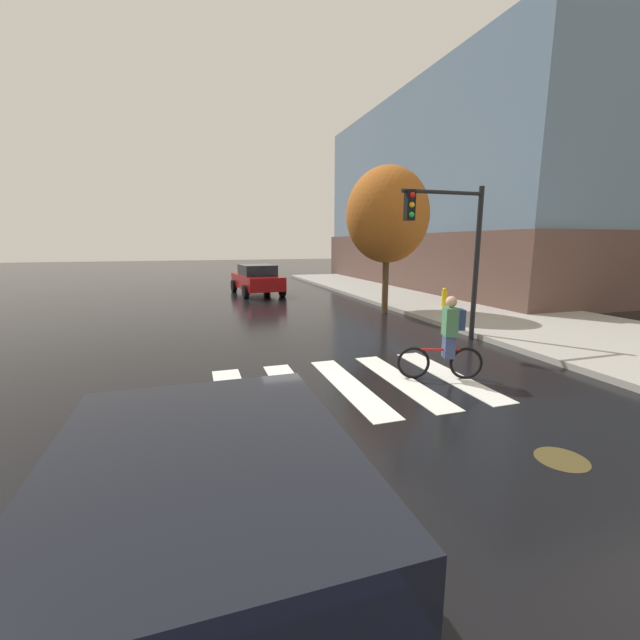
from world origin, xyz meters
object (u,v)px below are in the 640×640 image
Objects in this scene: manhole_cover at (562,459)px; street_tree_near at (387,215)px; traffic_light_near at (453,237)px; cyclist at (447,338)px; fire_hydrant at (444,297)px; sedan_mid at (257,279)px; sedan_near at (210,552)px.

street_tree_near is at bearing 75.27° from manhole_cover.
cyclist is at bearing -125.15° from traffic_light_near.
traffic_light_near is at bearing -123.65° from fire_hydrant.
fire_hydrant is at bearing 55.78° from cyclist.
street_tree_near is (-2.57, 0.19, 3.20)m from fire_hydrant.
sedan_mid reaches higher than manhole_cover.
fire_hydrant is (5.35, 10.36, 0.53)m from manhole_cover.
sedan_near is at bearing -163.93° from manhole_cover.
cyclist reaches higher than sedan_near.
fire_hydrant is (4.93, 7.25, -0.31)m from cyclist.
cyclist is 8.32m from street_tree_near.
sedan_mid is 1.12× the size of traffic_light_near.
street_tree_near is (2.77, 10.55, 3.72)m from manhole_cover.
sedan_near is 14.09m from street_tree_near.
manhole_cover is 0.82× the size of fire_hydrant.
street_tree_near reaches higher than manhole_cover.
street_tree_near reaches higher than fire_hydrant.
traffic_light_near is (1.94, 2.75, 2.02)m from cyclist.
sedan_near reaches higher than manhole_cover.
sedan_mid is at bearing 105.77° from traffic_light_near.
sedan_mid is 12.75m from traffic_light_near.
sedan_near is 15.14m from fire_hydrant.
cyclist is at bearing 82.35° from manhole_cover.
manhole_cover is 6.93m from traffic_light_near.
cyclist is (0.42, 3.11, 0.84)m from manhole_cover.
manhole_cover is at bearing -86.61° from sedan_mid.
fire_hydrant is at bearing -49.87° from sedan_mid.
sedan_near is 0.98× the size of sedan_mid.
manhole_cover is 11.67m from fire_hydrant.
street_tree_near is at bearing 58.89° from sedan_near.
manhole_cover is at bearing -104.73° from street_tree_near.
cyclist is (1.48, -14.86, 0.03)m from sedan_mid.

